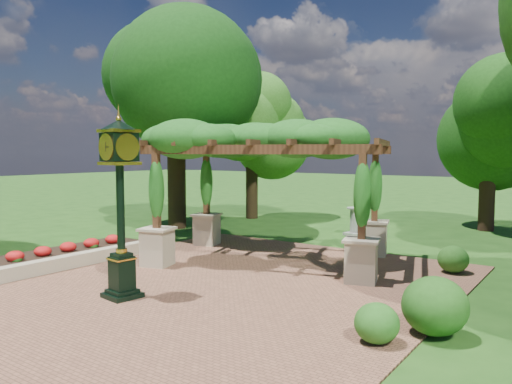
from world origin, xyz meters
The scene contains 13 objects.
ground centered at (0.00, 0.00, 0.00)m, with size 120.00×120.00×0.00m, color #1E4714.
brick_plaza centered at (0.00, 1.00, 0.02)m, with size 10.00×12.00×0.04m, color brown.
border_wall centered at (-4.60, 0.50, 0.20)m, with size 0.35×5.00×0.40m, color #C6B793.
flower_bed centered at (-5.50, 0.50, 0.18)m, with size 1.50×5.00×0.36m, color red.
pedestal_clock centered at (-1.17, -0.96, 2.38)m, with size 0.88×0.88×3.97m.
pergola centered at (-0.60, 4.11, 3.39)m, with size 7.47×5.81×4.14m.
sundial centered at (-0.53, 9.88, 0.48)m, with size 0.74×0.74×1.10m.
shrub_front centered at (4.42, -0.25, 0.38)m, with size 0.76×0.76×0.68m, color #245C1A.
shrub_mid centered at (5.10, 0.69, 0.55)m, with size 1.14×1.14×1.03m, color #204F16.
shrub_back centered at (4.22, 5.61, 0.40)m, with size 0.80×0.80×0.72m, color #285D1A.
tree_west_near centered at (-7.51, 7.28, 6.35)m, with size 5.22×5.22×9.24m.
tree_west_far centered at (-6.76, 11.71, 4.57)m, with size 3.82×3.82×6.65m.
tree_north centered at (3.44, 14.13, 4.40)m, with size 4.16×4.16×6.40m.
Camera 1 is at (7.46, -8.06, 3.23)m, focal length 35.00 mm.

